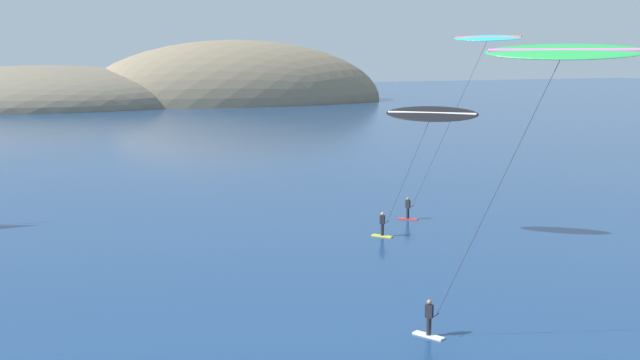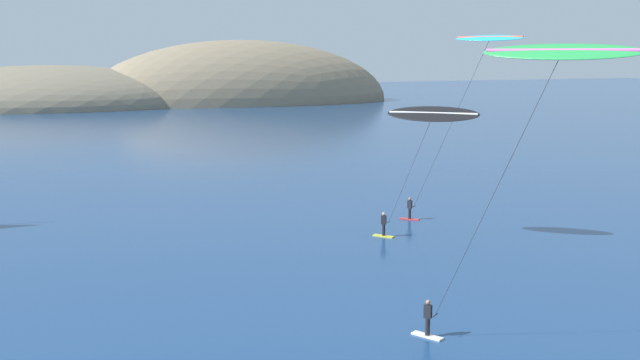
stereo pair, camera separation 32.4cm
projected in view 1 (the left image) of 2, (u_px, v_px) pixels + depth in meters
The scene contains 4 objects.
headland_island at pixel (49, 106), 191.20m from camera, with size 168.34×49.42×31.86m.
kitesurfer_green at pixel (550, 78), 31.53m from camera, with size 5.79×8.02×12.96m.
kitesurfer_cyan at pixel (481, 53), 56.12m from camera, with size 5.92×8.18×13.86m.
kitesurfer_black at pixel (428, 121), 53.01m from camera, with size 5.64×5.73×9.10m.
Camera 1 is at (-13.67, -13.77, 12.51)m, focal length 45.00 mm.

